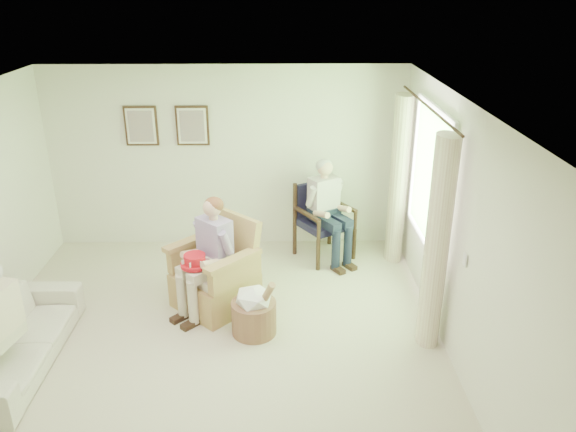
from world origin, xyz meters
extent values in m
plane|color=beige|center=(0.00, 0.00, 0.00)|extent=(5.50, 5.50, 0.00)
cube|color=silver|center=(0.00, 2.75, 1.30)|extent=(5.00, 0.04, 2.60)
cube|color=silver|center=(2.50, 0.00, 1.30)|extent=(0.04, 5.50, 2.60)
cube|color=white|center=(0.00, 0.00, 2.60)|extent=(5.00, 5.50, 0.02)
cube|color=#2D6B23|center=(2.47, 1.20, 1.55)|extent=(0.02, 1.40, 1.50)
cube|color=white|center=(2.46, 1.20, 2.33)|extent=(0.04, 1.52, 0.06)
cube|color=white|center=(2.46, 1.20, 0.77)|extent=(0.04, 1.52, 0.06)
cylinder|color=#382114|center=(2.37, 1.20, 2.35)|extent=(0.03, 2.50, 0.03)
cylinder|color=beige|center=(2.33, 0.22, 1.15)|extent=(0.34, 0.34, 2.30)
cylinder|color=beige|center=(2.33, 2.18, 1.15)|extent=(0.34, 0.34, 2.30)
cube|color=#382114|center=(-1.15, 2.72, 1.78)|extent=(0.45, 0.03, 0.55)
cube|color=silver|center=(-1.15, 2.70, 1.78)|extent=(0.39, 0.01, 0.49)
cube|color=tan|center=(-1.15, 2.69, 1.78)|extent=(0.33, 0.01, 0.43)
cube|color=#382114|center=(-0.45, 2.72, 1.78)|extent=(0.45, 0.03, 0.55)
cube|color=silver|center=(-0.45, 2.70, 1.78)|extent=(0.39, 0.01, 0.49)
cube|color=tan|center=(-0.45, 2.69, 1.78)|extent=(0.33, 0.01, 0.43)
cube|color=tan|center=(-0.03, 0.97, 0.21)|extent=(0.81, 0.79, 0.42)
cube|color=beige|center=(-0.03, 0.94, 0.47)|extent=(0.63, 0.61, 0.10)
cube|color=tan|center=(-0.03, 1.30, 0.77)|extent=(0.75, 0.23, 0.63)
cube|color=tan|center=(-0.41, 0.97, 0.59)|extent=(0.10, 0.73, 0.30)
cube|color=tan|center=(0.34, 0.97, 0.59)|extent=(0.10, 0.73, 0.30)
cylinder|color=black|center=(1.06, 1.96, 0.23)|extent=(0.06, 0.06, 0.45)
cylinder|color=black|center=(1.67, 1.96, 0.23)|extent=(0.06, 0.06, 0.45)
cylinder|color=black|center=(1.06, 2.54, 0.23)|extent=(0.06, 0.06, 0.45)
cylinder|color=black|center=(1.67, 2.54, 0.23)|extent=(0.06, 0.06, 0.45)
cube|color=#191732|center=(1.36, 2.25, 0.50)|extent=(0.59, 0.57, 0.10)
cube|color=#191732|center=(1.36, 2.53, 0.78)|extent=(0.55, 0.07, 0.51)
imported|color=silver|center=(-1.95, -0.11, 0.29)|extent=(1.97, 0.77, 0.57)
cube|color=beige|center=(-0.03, 0.94, 0.63)|extent=(0.40, 0.26, 0.16)
cube|color=#A085BD|center=(-0.03, 0.96, 0.91)|extent=(0.39, 0.24, 0.46)
sphere|color=#DDAD8E|center=(-0.03, 0.95, 1.28)|extent=(0.21, 0.21, 0.21)
ellipsoid|color=brown|center=(-0.03, 0.97, 1.31)|extent=(0.22, 0.22, 0.18)
cube|color=beige|center=(-0.13, 0.72, 0.58)|extent=(0.14, 0.44, 0.13)
cube|color=beige|center=(0.07, 0.72, 0.58)|extent=(0.14, 0.44, 0.13)
cylinder|color=beige|center=(-0.13, 0.52, 0.30)|extent=(0.12, 0.12, 0.53)
cylinder|color=beige|center=(0.07, 0.52, 0.30)|extent=(0.12, 0.12, 0.53)
cube|color=#171E33|center=(1.36, 2.25, 0.66)|extent=(0.40, 0.26, 0.16)
cube|color=beige|center=(1.36, 2.27, 0.94)|extent=(0.39, 0.24, 0.46)
sphere|color=#DDAD8E|center=(1.36, 2.26, 1.31)|extent=(0.21, 0.21, 0.21)
ellipsoid|color=#B7B2AD|center=(1.36, 2.28, 1.34)|extent=(0.22, 0.22, 0.18)
cube|color=#171E33|center=(1.26, 2.03, 0.61)|extent=(0.14, 0.44, 0.13)
cube|color=#171E33|center=(1.46, 2.03, 0.61)|extent=(0.14, 0.44, 0.13)
cylinder|color=#171E33|center=(1.26, 1.83, 0.31)|extent=(0.12, 0.12, 0.56)
cylinder|color=#171E33|center=(1.46, 1.83, 0.31)|extent=(0.12, 0.12, 0.56)
cube|color=beige|center=(-1.95, -0.31, 0.51)|extent=(0.42, 0.26, 0.16)
cube|color=beige|center=(-1.85, -0.53, 0.46)|extent=(0.14, 0.44, 0.13)
cylinder|color=red|center=(-0.21, 0.73, 0.68)|extent=(0.32, 0.32, 0.04)
cylinder|color=red|center=(-0.21, 0.73, 0.74)|extent=(0.25, 0.25, 0.12)
cube|color=white|center=(-0.09, 0.73, 0.74)|extent=(0.04, 0.01, 0.05)
cube|color=white|center=(-0.13, 0.83, 0.74)|extent=(0.03, 0.04, 0.05)
cube|color=white|center=(-0.24, 0.86, 0.74)|extent=(0.02, 0.05, 0.05)
cube|color=white|center=(-0.33, 0.79, 0.74)|extent=(0.04, 0.03, 0.05)
cube|color=white|center=(-0.33, 0.67, 0.74)|extent=(0.04, 0.03, 0.05)
cube|color=white|center=(-0.24, 0.60, 0.74)|extent=(0.02, 0.05, 0.05)
cube|color=white|center=(-0.13, 0.63, 0.74)|extent=(0.03, 0.04, 0.05)
cylinder|color=tan|center=(0.45, 0.40, 0.19)|extent=(0.63, 0.63, 0.39)
ellipsoid|color=white|center=(0.45, 0.40, 0.44)|extent=(0.44, 0.44, 0.26)
cylinder|color=#A57F56|center=(0.56, 0.34, 0.44)|extent=(0.19, 0.35, 0.58)
camera|label=1|loc=(0.74, -4.87, 3.64)|focal=35.00mm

